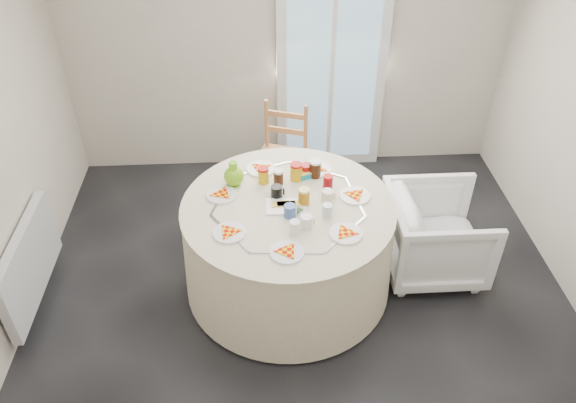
{
  "coord_description": "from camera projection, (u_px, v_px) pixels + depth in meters",
  "views": [
    {
      "loc": [
        -0.28,
        -2.78,
        3.16
      ],
      "look_at": [
        -0.1,
        0.27,
        0.8
      ],
      "focal_mm": 35.0,
      "sensor_mm": 36.0,
      "label": 1
    }
  ],
  "objects": [
    {
      "name": "green_pitcher",
      "position": [
        233.0,
        173.0,
        4.02
      ],
      "size": [
        0.18,
        0.18,
        0.19
      ],
      "primitive_type": null,
      "rotation": [
        0.0,
        0.0,
        0.29
      ],
      "color": "#6EB815",
      "rests_on": "table"
    },
    {
      "name": "wooden_chair",
      "position": [
        281.0,
        157.0,
        4.91
      ],
      "size": [
        0.52,
        0.5,
        0.92
      ],
      "primitive_type": null,
      "rotation": [
        0.0,
        0.0,
        -0.33
      ],
      "color": "#CB7A46",
      "rests_on": "floor"
    },
    {
      "name": "mugs_glasses",
      "position": [
        303.0,
        201.0,
        3.85
      ],
      "size": [
        0.62,
        0.62,
        0.11
      ],
      "primitive_type": null,
      "rotation": [
        0.0,
        0.0,
        -0.03
      ],
      "color": "gray",
      "rests_on": "table"
    },
    {
      "name": "butter_tub",
      "position": [
        307.0,
        174.0,
        4.15
      ],
      "size": [
        0.15,
        0.13,
        0.05
      ],
      "primitive_type": "cube",
      "rotation": [
        0.0,
        0.0,
        0.33
      ],
      "color": "#0B8FA5",
      "rests_on": "table"
    },
    {
      "name": "jar_cluster",
      "position": [
        294.0,
        179.0,
        4.04
      ],
      "size": [
        0.56,
        0.35,
        0.15
      ],
      "primitive_type": null,
      "rotation": [
        0.0,
        0.0,
        0.17
      ],
      "color": "#8C4F13",
      "rests_on": "table"
    },
    {
      "name": "armchair",
      "position": [
        437.0,
        230.0,
        4.26
      ],
      "size": [
        0.68,
        0.73,
        0.75
      ],
      "primitive_type": "imported",
      "rotation": [
        0.0,
        0.0,
        1.57
      ],
      "color": "white",
      "rests_on": "floor"
    },
    {
      "name": "wall_back",
      "position": [
        287.0,
        36.0,
        4.93
      ],
      "size": [
        4.0,
        0.02,
        2.6
      ],
      "primitive_type": "cube",
      "color": "#BCB5A3",
      "rests_on": "floor"
    },
    {
      "name": "cheese_platter",
      "position": [
        286.0,
        207.0,
        3.87
      ],
      "size": [
        0.29,
        0.19,
        0.04
      ],
      "primitive_type": null,
      "rotation": [
        0.0,
        0.0,
        -0.05
      ],
      "color": "white",
      "rests_on": "table"
    },
    {
      "name": "radiator",
      "position": [
        30.0,
        264.0,
        3.98
      ],
      "size": [
        0.07,
        1.0,
        0.55
      ],
      "primitive_type": "cube",
      "color": "silver",
      "rests_on": "floor"
    },
    {
      "name": "floor",
      "position": [
        303.0,
        309.0,
        4.14
      ],
      "size": [
        4.0,
        4.0,
        0.0
      ],
      "primitive_type": "plane",
      "color": "black",
      "rests_on": "ground"
    },
    {
      "name": "glass_door",
      "position": [
        332.0,
        64.0,
        5.06
      ],
      "size": [
        1.0,
        0.08,
        2.1
      ],
      "primitive_type": "cube",
      "color": "silver",
      "rests_on": "floor"
    },
    {
      "name": "table",
      "position": [
        288.0,
        247.0,
        4.13
      ],
      "size": [
        1.54,
        1.54,
        0.78
      ],
      "primitive_type": "cylinder",
      "color": "white",
      "rests_on": "floor"
    },
    {
      "name": "place_settings",
      "position": [
        288.0,
        205.0,
        3.88
      ],
      "size": [
        1.54,
        1.54,
        0.02
      ],
      "primitive_type": null,
      "rotation": [
        0.0,
        0.0,
        -0.37
      ],
      "color": "silver",
      "rests_on": "table"
    }
  ]
}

